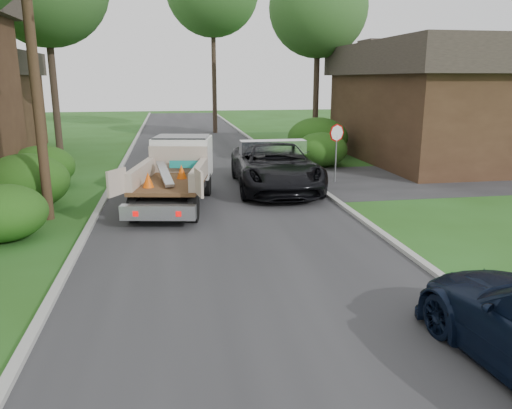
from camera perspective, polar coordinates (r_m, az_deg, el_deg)
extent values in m
plane|color=#234D16|center=(11.90, -1.14, -6.92)|extent=(120.00, 120.00, 0.00)
cube|color=#28282B|center=(21.48, -5.15, 2.62)|extent=(8.00, 90.00, 0.02)
cube|color=#28282B|center=(24.57, 24.23, 2.88)|extent=(16.00, 7.00, 0.02)
cube|color=#9E9E99|center=(21.54, -16.10, 2.30)|extent=(0.20, 90.00, 0.12)
cube|color=#9E9E99|center=(22.16, 5.48, 3.11)|extent=(0.20, 90.00, 0.12)
cylinder|color=slate|center=(21.37, 9.10, 5.15)|extent=(0.06, 0.06, 2.00)
cylinder|color=#B20A0A|center=(21.23, 9.22, 8.08)|extent=(0.71, 0.32, 0.76)
cylinder|color=#382619|center=(16.46, -24.20, 15.48)|extent=(0.30, 0.30, 10.00)
cube|color=#382417|center=(29.03, 20.87, 9.23)|extent=(9.00, 12.00, 4.50)
cube|color=#332B26|center=(28.98, 21.42, 15.24)|extent=(9.72, 12.96, 1.60)
cube|color=#332B26|center=(29.02, 21.56, 16.81)|extent=(9.72, 1.80, 0.20)
ellipsoid|color=#19410F|center=(15.12, -26.96, -0.85)|extent=(2.34, 2.34, 1.53)
ellipsoid|color=#19410F|center=(18.45, -24.83, 2.39)|extent=(2.86, 2.86, 1.87)
ellipsoid|color=#19410F|center=(21.88, -23.29, 3.98)|extent=(2.60, 2.60, 1.70)
ellipsoid|color=#19410F|center=(25.34, 7.49, 6.26)|extent=(2.60, 2.60, 1.70)
ellipsoid|color=#19410F|center=(28.36, 7.08, 7.62)|extent=(3.38, 3.38, 2.21)
cylinder|color=#2D2119|center=(28.59, -22.21, 13.58)|extent=(0.36, 0.36, 9.00)
cylinder|color=#2D2119|center=(32.30, 6.91, 14.00)|extent=(0.36, 0.36, 8.50)
sphere|color=#285820|center=(32.58, 7.15, 21.49)|extent=(6.00, 6.00, 6.00)
cylinder|color=#2D2119|center=(41.16, -4.84, 15.80)|extent=(0.36, 0.36, 11.00)
cylinder|color=black|center=(19.15, -11.08, 2.29)|extent=(0.44, 0.89, 0.86)
cylinder|color=black|center=(18.86, -5.70, 2.30)|extent=(0.44, 0.89, 0.86)
cylinder|color=black|center=(15.72, -13.73, -0.44)|extent=(0.44, 0.89, 0.86)
cylinder|color=black|center=(15.37, -7.19, -0.47)|extent=(0.44, 0.89, 0.86)
cube|color=black|center=(17.30, -9.32, 1.65)|extent=(2.88, 5.77, 0.23)
cube|color=white|center=(19.08, -8.38, 5.41)|extent=(2.37, 2.07, 1.47)
cube|color=black|center=(19.01, -8.44, 6.97)|extent=(2.21, 1.90, 0.52)
cube|color=#472D19|center=(16.58, -9.76, 2.37)|extent=(2.69, 3.75, 0.11)
cube|color=beige|center=(18.15, -8.86, 5.10)|extent=(2.08, 0.48, 0.95)
cube|color=beige|center=(16.72, -13.02, 3.47)|extent=(0.83, 3.22, 0.57)
cube|color=beige|center=(16.37, -6.53, 3.52)|extent=(0.83, 3.22, 0.57)
cube|color=silver|center=(14.73, -11.12, -0.89)|extent=(2.21, 0.73, 0.43)
cube|color=#B20505|center=(14.71, -13.61, -1.04)|extent=(0.16, 0.07, 0.15)
cube|color=#B20505|center=(14.45, -8.85, -1.08)|extent=(0.16, 0.07, 0.15)
cube|color=beige|center=(14.96, -15.63, 2.46)|extent=(0.50, 0.78, 0.76)
cube|color=beige|center=(14.47, -6.55, 2.51)|extent=(0.22, 0.86, 0.76)
cube|color=silver|center=(16.65, -10.40, 3.53)|extent=(0.60, 2.48, 0.44)
cone|color=#F2590A|center=(15.81, -12.23, 2.78)|extent=(0.40, 0.40, 0.48)
cone|color=#F2590A|center=(17.03, -8.51, 3.74)|extent=(0.40, 0.40, 0.48)
cube|color=#148C84|center=(17.90, -8.22, 4.57)|extent=(1.05, 0.28, 0.27)
imported|color=black|center=(19.84, 2.18, 4.42)|extent=(3.40, 6.81, 1.85)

